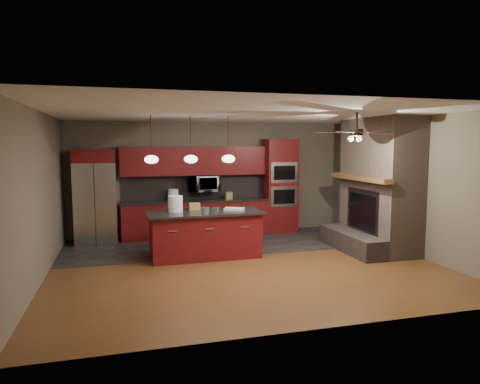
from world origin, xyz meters
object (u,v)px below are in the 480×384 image
object	(u,v)px
counter_bucket	(173,195)
paint_tray	(234,209)
refrigerator	(96,197)
cardboard_box	(195,207)
oven_tower	(280,186)
counter_box	(229,196)
paint_can	(205,210)
microwave	(204,183)
white_bucket	(175,204)
kitchen_island	(205,234)

from	to	relation	value
counter_bucket	paint_tray	bearing A→B (deg)	-62.33
refrigerator	cardboard_box	bearing A→B (deg)	-39.18
oven_tower	counter_box	size ratio (longest dim) A/B	13.26
paint_can	counter_bucket	distance (m)	2.25
oven_tower	counter_bucket	xyz separation A→B (m)	(-2.73, 0.01, -0.15)
microwave	refrigerator	distance (m)	2.53
paint_tray	counter_bucket	distance (m)	2.19
oven_tower	microwave	xyz separation A→B (m)	(-1.98, 0.06, 0.11)
refrigerator	paint_can	xyz separation A→B (m)	(2.12, -2.14, -0.09)
refrigerator	paint_can	distance (m)	3.01
white_bucket	oven_tower	bearing A→B (deg)	32.30
refrigerator	cardboard_box	xyz separation A→B (m)	(2.00, -1.63, -0.08)
counter_box	refrigerator	bearing A→B (deg)	176.14
white_bucket	kitchen_island	bearing A→B (deg)	-13.12
paint_can	cardboard_box	world-z (taller)	cardboard_box
counter_bucket	counter_box	size ratio (longest dim) A/B	1.57
oven_tower	counter_box	xyz separation A→B (m)	(-1.36, -0.04, -0.20)
refrigerator	counter_box	bearing A→B (deg)	0.57
microwave	counter_box	size ratio (longest dim) A/B	4.08
refrigerator	kitchen_island	world-z (taller)	refrigerator
paint_tray	cardboard_box	size ratio (longest dim) A/B	1.86
oven_tower	refrigerator	bearing A→B (deg)	-179.06
microwave	kitchen_island	xyz separation A→B (m)	(-0.36, -2.02, -0.84)
refrigerator	paint_tray	distance (m)	3.35
kitchen_island	oven_tower	bearing A→B (deg)	39.10
microwave	white_bucket	world-z (taller)	microwave
kitchen_island	counter_bucket	xyz separation A→B (m)	(-0.40, 1.97, 0.58)
microwave	paint_can	xyz separation A→B (m)	(-0.40, -2.27, -0.32)
oven_tower	white_bucket	world-z (taller)	oven_tower
microwave	paint_can	bearing A→B (deg)	-99.96
refrigerator	paint_can	bearing A→B (deg)	-45.25
paint_tray	counter_bucket	bearing A→B (deg)	140.90
refrigerator	counter_box	xyz separation A→B (m)	(3.13, 0.03, -0.08)
white_bucket	counter_box	xyz separation A→B (m)	(1.53, 1.79, -0.09)
paint_can	paint_tray	world-z (taller)	paint_can
refrigerator	cardboard_box	distance (m)	2.58
refrigerator	counter_bucket	size ratio (longest dim) A/B	7.60
paint_can	oven_tower	bearing A→B (deg)	42.99
refrigerator	paint_tray	world-z (taller)	refrigerator
paint_can	counter_bucket	bearing A→B (deg)	99.04
white_bucket	counter_box	size ratio (longest dim) A/B	1.75
microwave	paint_tray	size ratio (longest dim) A/B	1.83
microwave	paint_can	distance (m)	2.33
counter_bucket	oven_tower	bearing A→B (deg)	-0.16
counter_bucket	counter_box	world-z (taller)	counter_bucket
counter_box	counter_bucket	bearing A→B (deg)	173.47
cardboard_box	paint_tray	bearing A→B (deg)	-13.76
white_bucket	cardboard_box	size ratio (longest dim) A/B	1.45
refrigerator	counter_bucket	distance (m)	1.77
paint_can	counter_box	xyz separation A→B (m)	(1.01, 2.17, 0.01)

